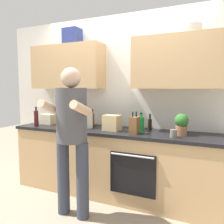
# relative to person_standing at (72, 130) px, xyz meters

# --- Properties ---
(ground_plane) EXTENTS (12.00, 12.00, 0.00)m
(ground_plane) POSITION_rel_person_standing_xyz_m (0.18, 0.68, -0.99)
(ground_plane) COLOR gray
(back_wall_unit) EXTENTS (4.00, 0.38, 2.50)m
(back_wall_unit) POSITION_rel_person_standing_xyz_m (0.18, 0.95, 0.50)
(back_wall_unit) COLOR silver
(back_wall_unit) RESTS_ON ground
(counter) EXTENTS (2.84, 0.67, 0.90)m
(counter) POSITION_rel_person_standing_xyz_m (0.19, 0.68, -0.54)
(counter) COLOR tan
(counter) RESTS_ON ground
(person_standing) EXTENTS (0.49, 0.45, 1.68)m
(person_standing) POSITION_rel_person_standing_xyz_m (0.00, 0.00, 0.00)
(person_standing) COLOR #383D4C
(person_standing) RESTS_ON ground
(bottle_juice) EXTENTS (0.07, 0.07, 0.24)m
(bottle_juice) POSITION_rel_person_standing_xyz_m (-0.58, 0.51, 0.00)
(bottle_juice) COLOR orange
(bottle_juice) RESTS_ON counter
(bottle_wine) EXTENTS (0.06, 0.06, 0.28)m
(bottle_wine) POSITION_rel_person_standing_xyz_m (-0.95, 0.49, 0.03)
(bottle_wine) COLOR #471419
(bottle_wine) RESTS_ON counter
(bottle_oil) EXTENTS (0.06, 0.06, 0.27)m
(bottle_oil) POSITION_rel_person_standing_xyz_m (-0.66, 0.63, 0.02)
(bottle_oil) COLOR olive
(bottle_oil) RESTS_ON counter
(bottle_soda) EXTENTS (0.08, 0.08, 0.24)m
(bottle_soda) POSITION_rel_person_standing_xyz_m (0.56, 0.76, 0.00)
(bottle_soda) COLOR #198C33
(bottle_soda) RESTS_ON counter
(bottle_soy) EXTENTS (0.05, 0.05, 0.21)m
(bottle_soy) POSITION_rel_person_standing_xyz_m (0.65, 0.86, -0.01)
(bottle_soy) COLOR black
(bottle_soy) RESTS_ON counter
(bottle_vinegar) EXTENTS (0.05, 0.05, 0.25)m
(bottle_vinegar) POSITION_rel_person_standing_xyz_m (-0.21, 0.85, 0.01)
(bottle_vinegar) COLOR brown
(bottle_vinegar) RESTS_ON counter
(cup_stoneware) EXTENTS (0.08, 0.08, 0.09)m
(cup_stoneware) POSITION_rel_person_standing_xyz_m (1.02, 0.51, -0.05)
(cup_stoneware) COLOR slate
(cup_stoneware) RESTS_ON counter
(knife_block) EXTENTS (0.10, 0.14, 0.27)m
(knife_block) POSITION_rel_person_standing_xyz_m (0.54, 0.55, 0.01)
(knife_block) COLOR brown
(knife_block) RESTS_ON counter
(potted_herb) EXTENTS (0.16, 0.16, 0.26)m
(potted_herb) POSITION_rel_person_standing_xyz_m (1.08, 0.68, 0.05)
(potted_herb) COLOR #9E6647
(potted_herb) RESTS_ON counter
(grocery_bag_rice) EXTENTS (0.26, 0.24, 0.15)m
(grocery_bag_rice) POSITION_rel_person_standing_xyz_m (-0.93, 0.76, -0.02)
(grocery_bag_rice) COLOR beige
(grocery_bag_rice) RESTS_ON counter
(grocery_bag_produce) EXTENTS (0.22, 0.22, 0.22)m
(grocery_bag_produce) POSITION_rel_person_standing_xyz_m (-0.23, 0.63, 0.02)
(grocery_bag_produce) COLOR silver
(grocery_bag_produce) RESTS_ON counter
(grocery_bag_bread) EXTENTS (0.24, 0.18, 0.20)m
(grocery_bag_bread) POSITION_rel_person_standing_xyz_m (0.21, 0.62, 0.01)
(grocery_bag_bread) COLOR tan
(grocery_bag_bread) RESTS_ON counter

